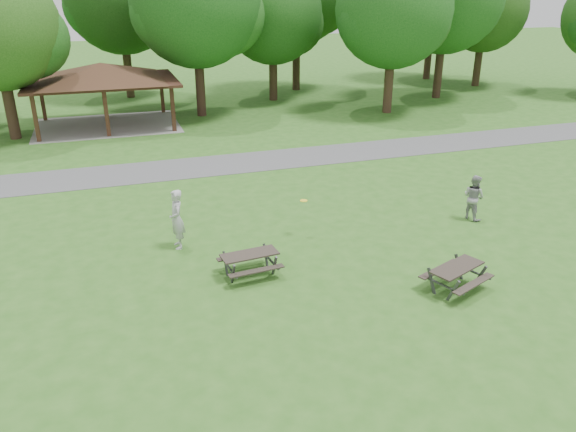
{
  "coord_description": "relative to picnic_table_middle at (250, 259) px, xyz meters",
  "views": [
    {
      "loc": [
        -4.17,
        -11.57,
        8.19
      ],
      "look_at": [
        1.0,
        4.0,
        1.3
      ],
      "focal_mm": 35.0,
      "sensor_mm": 36.0,
      "label": 1
    }
  ],
  "objects": [
    {
      "name": "ground",
      "position": [
        0.55,
        -2.95,
        -0.54
      ],
      "size": [
        160.0,
        160.0,
        0.0
      ],
      "primitive_type": "plane",
      "color": "#2C5F1B",
      "rests_on": "ground"
    },
    {
      "name": "asphalt_path",
      "position": [
        0.55,
        11.05,
        -0.53
      ],
      "size": [
        120.0,
        3.2,
        0.02
      ],
      "primitive_type": "cube",
      "color": "#4B4B4E",
      "rests_on": "ground"
    },
    {
      "name": "pavilion",
      "position": [
        -3.45,
        21.05,
        2.52
      ],
      "size": [
        8.6,
        7.01,
        3.76
      ],
      "color": "#382114",
      "rests_on": "ground"
    },
    {
      "name": "tree_row_e",
      "position": [
        2.65,
        22.08,
        6.24
      ],
      "size": [
        8.4,
        8.0,
        11.02
      ],
      "color": "black",
      "rests_on": "ground"
    },
    {
      "name": "tree_row_f",
      "position": [
        8.64,
        25.58,
        5.3
      ],
      "size": [
        7.35,
        7.0,
        9.55
      ],
      "color": "black",
      "rests_on": "ground"
    },
    {
      "name": "tree_row_g",
      "position": [
        14.65,
        19.08,
        5.79
      ],
      "size": [
        7.77,
        7.4,
        10.25
      ],
      "color": "#322116",
      "rests_on": "ground"
    },
    {
      "name": "tree_row_i",
      "position": [
        26.64,
        26.08,
        5.37
      ],
      "size": [
        7.14,
        6.8,
        9.52
      ],
      "color": "#2F2115",
      "rests_on": "ground"
    },
    {
      "name": "tree_deep_b",
      "position": [
        -1.35,
        30.08,
        6.34
      ],
      "size": [
        8.4,
        8.0,
        11.13
      ],
      "color": "#312215",
      "rests_on": "ground"
    },
    {
      "name": "picnic_table_middle",
      "position": [
        0.0,
        0.0,
        0.0
      ],
      "size": [
        1.82,
        1.52,
        0.74
      ],
      "color": "#2C241F",
      "rests_on": "ground"
    },
    {
      "name": "picnic_table_far",
      "position": [
        5.37,
        -2.68,
        0.01
      ],
      "size": [
        2.11,
        1.92,
        0.75
      ],
      "color": "#2B241F",
      "rests_on": "ground"
    },
    {
      "name": "frisbee_in_flight",
      "position": [
        2.51,
        2.22,
        0.74
      ],
      "size": [
        0.26,
        0.26,
        0.02
      ],
      "color": "yellow",
      "rests_on": "ground"
    },
    {
      "name": "frisbee_thrower",
      "position": [
        -1.76,
        2.61,
        0.46
      ],
      "size": [
        0.52,
        0.75,
        2.0
      ],
      "primitive_type": "imported",
      "rotation": [
        0.0,
        0.0,
        -1.52
      ],
      "color": "#AFAEB1",
      "rests_on": "ground"
    },
    {
      "name": "frisbee_catcher",
      "position": [
        8.94,
        1.62,
        0.31
      ],
      "size": [
        0.85,
        0.97,
        1.7
      ],
      "primitive_type": "imported",
      "rotation": [
        0.0,
        0.0,
        1.86
      ],
      "color": "#939395",
      "rests_on": "ground"
    }
  ]
}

